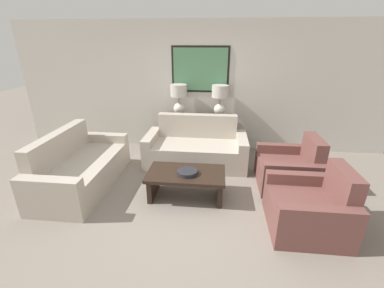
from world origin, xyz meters
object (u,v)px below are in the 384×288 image
Objects in this scene: armchair_near_camera at (310,209)px; coffee_table at (186,179)px; decorative_bowl at (187,172)px; armchair_near_back_wall at (289,170)px; console_table at (199,133)px; couch_by_side at (81,168)px; couch_by_back_wall at (196,149)px; table_lamp_right at (220,97)px; table_lamp_left at (179,96)px.

coffee_table is at bearing 162.19° from armchair_near_camera.
armchair_near_back_wall is at bearing 19.63° from decorative_bowl.
armchair_near_camera is at bearing -16.46° from decorative_bowl.
console_table is at bearing 123.91° from armchair_near_camera.
console_table is 1.86m from coffee_table.
console_table reaches higher than coffee_table.
couch_by_side is 1.78m from coffee_table.
couch_by_back_wall and couch_by_side have the same top height.
table_lamp_right is 2.14× the size of decorative_bowl.
console_table is 2.17× the size of table_lamp_left.
couch_by_side is at bearing -129.54° from table_lamp_left.
couch_by_side is 2.04× the size of armchair_near_camera.
console_table is at bearing 89.55° from decorative_bowl.
armchair_near_back_wall is 1.00× the size of armchair_near_camera.
armchair_near_back_wall is (1.60, -0.67, -0.02)m from couch_by_back_wall.
table_lamp_left reaches higher than armchair_near_camera.
table_lamp_left and table_lamp_right have the same top height.
couch_by_back_wall is at bearing 29.33° from couch_by_side.
couch_by_back_wall is at bearing -122.53° from table_lamp_right.
couch_by_back_wall is at bearing -90.00° from console_table.
armchair_near_camera is at bearing -63.67° from table_lamp_right.
table_lamp_left is 0.68× the size of armchair_near_back_wall.
table_lamp_right is (0.84, 0.00, 0.00)m from table_lamp_left.
table_lamp_left reaches higher than couch_by_back_wall.
decorative_bowl is 1.69m from armchair_near_camera.
coffee_table is (0.38, -1.85, -0.87)m from table_lamp_left.
table_lamp_left reaches higher than armchair_near_back_wall.
table_lamp_left reaches higher than decorative_bowl.
couch_by_side is at bearing -174.14° from armchair_near_back_wall.
table_lamp_left is 0.84m from table_lamp_right.
armchair_near_back_wall is (2.02, -1.33, -0.90)m from table_lamp_left.
table_lamp_right reaches higher than console_table.
couch_by_side reaches higher than console_table.
armchair_near_camera is at bearing -56.09° from console_table.
table_lamp_left reaches higher than couch_by_side.
coffee_table is 3.90× the size of decorative_bowl.
table_lamp_right reaches higher than coffee_table.
armchair_near_back_wall is (1.60, -1.33, -0.11)m from console_table.
couch_by_back_wall is at bearing 89.31° from decorative_bowl.
table_lamp_right is at bearing 76.03° from coffee_table.
decorative_bowl is (0.41, -1.90, -0.73)m from table_lamp_left.
couch_by_side is 1.81m from decorative_bowl.
coffee_table is at bearing 116.03° from decorative_bowl.
couch_by_back_wall is at bearing 88.13° from coffee_table.
decorative_bowl is (-0.44, -1.90, -0.73)m from table_lamp_right.
console_table is 1.47× the size of armchair_near_camera.
table_lamp_left is at bearing 101.67° from coffee_table.
console_table is at bearing 42.87° from couch_by_side.
armchair_near_camera is (3.41, -0.70, -0.02)m from couch_by_side.
console_table is 1.90m from decorative_bowl.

